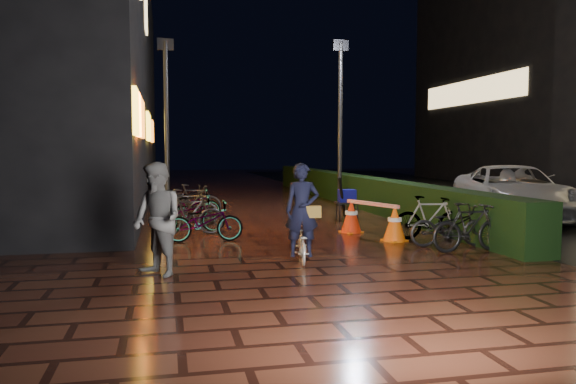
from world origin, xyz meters
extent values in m
plane|color=#381911|center=(0.00, 0.00, 0.00)|extent=(80.00, 80.00, 0.00)
cube|color=black|center=(9.00, 5.00, 0.00)|extent=(11.00, 60.00, 0.01)
cube|color=black|center=(3.30, 8.00, 0.50)|extent=(0.70, 20.00, 1.00)
imported|color=slate|center=(-3.03, -1.75, 0.85)|extent=(1.01, 1.05, 1.71)
imported|color=#B4B4B9|center=(6.26, 3.33, 0.72)|extent=(3.96, 5.67, 1.44)
cube|color=yellow|center=(-3.45, 1.50, 2.60)|extent=(0.08, 2.00, 0.90)
cube|color=orange|center=(-3.45, 3.00, 2.60)|extent=(0.08, 3.00, 0.90)
cube|color=yellow|center=(-3.45, 9.00, 2.60)|extent=(0.08, 2.80, 0.90)
cube|color=orange|center=(-3.45, 14.00, 2.60)|extent=(0.08, 2.20, 0.90)
cube|color=#FFD88C|center=(-3.45, 8.50, 6.20)|extent=(0.06, 1.20, 1.20)
cube|color=black|center=(17.50, 18.00, 7.00)|extent=(8.00, 14.00, 14.00)
cube|color=#FFD88C|center=(13.45, 18.00, 5.00)|extent=(0.06, 10.00, 1.30)
cylinder|color=black|center=(2.69, 7.46, 2.67)|extent=(0.15, 0.15, 5.34)
cube|color=black|center=(2.69, 7.46, 5.24)|extent=(0.52, 0.11, 0.36)
cylinder|color=black|center=(-2.87, 7.50, 2.58)|extent=(0.16, 0.16, 5.16)
cube|color=black|center=(-2.87, 7.50, 5.06)|extent=(0.50, 0.17, 0.35)
imported|color=silver|center=(-0.68, -1.14, 0.30)|extent=(0.60, 1.21, 0.61)
imported|color=black|center=(-0.70, -1.23, 0.88)|extent=(0.62, 0.46, 1.55)
cube|color=olive|center=(-0.53, -1.28, 0.86)|extent=(0.29, 0.16, 0.20)
cone|color=#FF620D|center=(1.68, 0.49, 0.38)|extent=(0.48, 0.48, 0.76)
cone|color=red|center=(1.18, 1.80, 0.38)|extent=(0.48, 0.48, 0.76)
cube|color=orange|center=(1.68, 0.49, 0.02)|extent=(0.53, 0.53, 0.03)
cube|color=orange|center=(1.18, 1.80, 0.02)|extent=(0.53, 0.53, 0.03)
cube|color=red|center=(1.43, 1.15, 0.71)|extent=(0.64, 1.54, 0.08)
cube|color=black|center=(1.83, 4.10, 0.45)|extent=(0.67, 0.57, 0.04)
cylinder|color=black|center=(1.57, 3.92, 0.21)|extent=(0.04, 0.04, 0.42)
cylinder|color=black|center=(2.06, 3.87, 0.21)|extent=(0.04, 0.04, 0.42)
cylinder|color=black|center=(1.61, 4.32, 0.21)|extent=(0.04, 0.04, 0.42)
cylinder|color=black|center=(2.10, 4.27, 0.21)|extent=(0.04, 0.04, 0.42)
cube|color=#0B0D96|center=(1.83, 4.10, 0.64)|extent=(0.49, 0.43, 0.34)
cylinder|color=black|center=(1.65, 3.95, 0.61)|extent=(0.34, 0.40, 1.08)
imported|color=black|center=(-2.16, 1.23, 0.41)|extent=(1.57, 0.55, 0.83)
imported|color=black|center=(-2.41, 2.13, 0.46)|extent=(1.57, 0.65, 0.92)
imported|color=black|center=(-2.37, 6.49, 0.41)|extent=(1.59, 0.58, 0.83)
imported|color=black|center=(-2.38, 2.63, 0.41)|extent=(1.63, 0.74, 0.83)
imported|color=black|center=(-2.42, 3.60, 0.46)|extent=(1.56, 0.58, 0.92)
imported|color=black|center=(-2.17, 5.49, 0.46)|extent=(1.56, 0.59, 0.92)
imported|color=black|center=(-2.29, 4.73, 0.41)|extent=(1.60, 0.63, 0.83)
imported|color=black|center=(2.54, -0.96, 0.46)|extent=(1.55, 0.50, 0.92)
imported|color=black|center=(2.45, -0.37, 0.41)|extent=(1.63, 0.74, 0.83)
imported|color=black|center=(2.48, 0.54, 0.46)|extent=(1.57, 0.63, 0.92)
camera|label=1|loc=(-2.89, -10.22, 1.90)|focal=35.00mm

